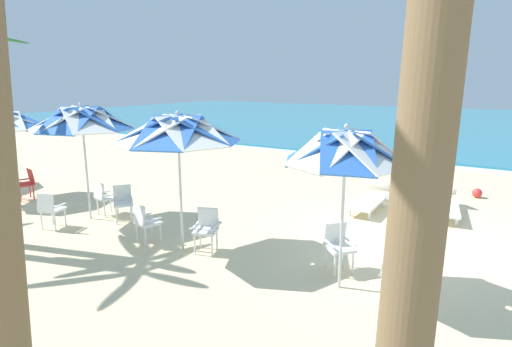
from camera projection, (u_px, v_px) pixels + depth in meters
The scene contains 19 objects.
ground_plane at pixel (414, 238), 9.03m from camera, with size 80.00×80.00×0.00m, color beige.
sea at pixel (486, 124), 31.55m from camera, with size 80.00×36.00×0.10m, color teal.
surf_foam at pixel (459, 168), 16.29m from camera, with size 80.00×0.70×0.01m, color white.
beach_umbrella_0 at pixel (346, 150), 6.39m from camera, with size 1.99×1.99×2.71m.
plastic_chair_0 at pixel (338, 244), 7.43m from camera, with size 0.63×0.63×0.87m.
plastic_chair_1 at pixel (395, 270), 6.41m from camera, with size 0.47×0.44×0.87m.
beach_umbrella_1 at pixel (178, 131), 7.90m from camera, with size 2.45×2.45×2.79m.
plastic_chair_2 at pixel (207, 227), 8.28m from camera, with size 0.57×0.59×0.87m.
plastic_chair_3 at pixel (145, 221), 8.65m from camera, with size 0.54×0.56×0.87m.
beach_umbrella_2 at pixel (82, 119), 9.77m from camera, with size 2.40×2.40×2.85m.
plastic_chair_4 at pixel (104, 196), 10.48m from camera, with size 0.52×0.54×0.87m.
plastic_chair_5 at pixel (123, 201), 10.07m from camera, with size 0.63×0.63×0.87m.
plastic_chair_6 at pixel (50, 208), 9.51m from camera, with size 0.55×0.58×0.87m.
beach_umbrella_3 at pixel (1, 121), 11.65m from camera, with size 2.46×2.46×2.57m.
plastic_chair_7 at pixel (26, 182), 11.90m from camera, with size 0.54×0.57×0.87m.
sun_lounger_0 at pixel (445, 204), 10.59m from camera, with size 0.94×2.21×0.62m.
sun_lounger_1 at pixel (370, 199), 11.03m from camera, with size 0.65×2.15×0.62m.
beach_ball at pixel (477, 193), 12.13m from camera, with size 0.27×0.27×0.27m, color red.
beachgoer_seated at pixel (369, 159), 16.50m from camera, with size 0.30×0.93×0.92m.
Camera 1 is at (1.47, -9.04, 3.36)m, focal length 29.21 mm.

